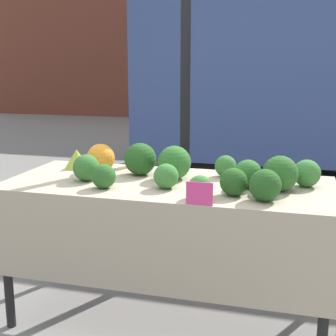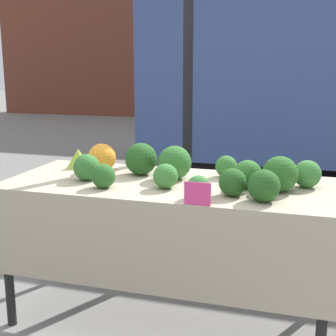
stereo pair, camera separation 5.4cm
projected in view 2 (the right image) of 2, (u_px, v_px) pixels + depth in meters
ground_plane at (168, 317)px, 2.71m from camera, size 40.00×40.00×0.00m
building_facade at (284, 6)px, 11.59m from camera, size 16.00×0.60×5.72m
tent_pole at (188, 70)px, 3.17m from camera, size 0.07×0.07×2.80m
market_table at (165, 205)px, 2.50m from camera, size 1.77×0.75×0.81m
orange_cauliflower at (102, 158)px, 2.78m from camera, size 0.17×0.17×0.17m
romanesco_head at (78, 158)px, 2.89m from camera, size 0.15×0.15×0.12m
broccoli_head_0 at (198, 187)px, 2.21m from camera, size 0.11×0.11×0.11m
broccoli_head_1 at (165, 176)px, 2.40m from camera, size 0.13×0.13×0.13m
broccoli_head_2 at (103, 176)px, 2.41m from camera, size 0.13×0.13×0.13m
broccoli_head_3 at (280, 174)px, 2.34m from camera, size 0.18×0.18×0.18m
broccoli_head_4 at (248, 174)px, 2.40m from camera, size 0.15×0.15×0.15m
broccoli_head_5 at (87, 167)px, 2.57m from camera, size 0.15×0.15×0.15m
broccoli_head_6 at (233, 182)px, 2.26m from camera, size 0.14×0.14×0.14m
broccoli_head_7 at (141, 159)px, 2.70m from camera, size 0.19×0.19×0.19m
broccoli_head_8 at (264, 186)px, 2.17m from camera, size 0.15×0.15×0.15m
broccoli_head_9 at (175, 163)px, 2.59m from camera, size 0.19×0.19×0.19m
broccoli_head_10 at (226, 166)px, 2.64m from camera, size 0.12×0.12×0.12m
broccoli_head_11 at (307, 174)px, 2.42m from camera, size 0.14×0.14×0.14m
price_sign at (197, 194)px, 2.12m from camera, size 0.12×0.01×0.11m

